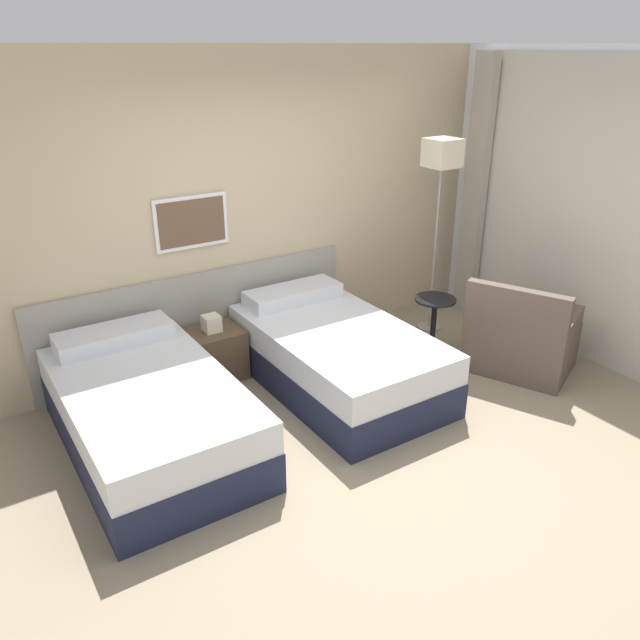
% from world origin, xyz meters
% --- Properties ---
extents(ground_plane, '(16.00, 16.00, 0.00)m').
position_xyz_m(ground_plane, '(0.00, 0.00, 0.00)').
color(ground_plane, gray).
extents(wall_headboard, '(10.00, 0.10, 2.70)m').
position_xyz_m(wall_headboard, '(-0.04, 1.96, 1.30)').
color(wall_headboard, '#C6B28E').
rests_on(wall_headboard, ground_plane).
extents(bed_near_door, '(1.11, 1.93, 0.67)m').
position_xyz_m(bed_near_door, '(-1.38, 0.94, 0.28)').
color(bed_near_door, '#1E233D').
rests_on(bed_near_door, ground_plane).
extents(bed_near_window, '(1.11, 1.93, 0.67)m').
position_xyz_m(bed_near_window, '(0.25, 0.94, 0.28)').
color(bed_near_window, '#1E233D').
rests_on(bed_near_window, ground_plane).
extents(nightstand, '(0.48, 0.41, 0.59)m').
position_xyz_m(nightstand, '(-0.56, 1.65, 0.23)').
color(nightstand, brown).
rests_on(nightstand, ground_plane).
extents(floor_lamp, '(0.28, 0.28, 1.90)m').
position_xyz_m(floor_lamp, '(1.73, 1.39, 1.66)').
color(floor_lamp, '#9E9993').
rests_on(floor_lamp, ground_plane).
extents(side_table, '(0.38, 0.38, 0.59)m').
position_xyz_m(side_table, '(1.30, 0.90, 0.40)').
color(side_table, black).
rests_on(side_table, ground_plane).
extents(armchair, '(1.00, 1.08, 0.86)m').
position_xyz_m(armchair, '(1.79, 0.29, 0.28)').
color(armchair, brown).
rests_on(armchair, ground_plane).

